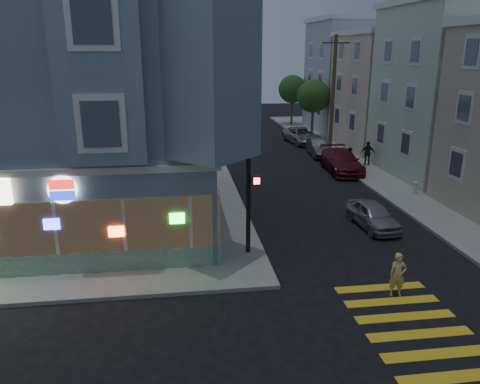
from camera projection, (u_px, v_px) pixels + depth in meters
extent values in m
plane|color=black|center=(197.00, 328.00, 14.10)|extent=(120.00, 120.00, 0.00)
cube|color=gray|center=(461.00, 150.00, 38.84)|extent=(24.00, 42.00, 0.15)
cube|color=gray|center=(56.00, 103.00, 22.10)|extent=(14.00, 14.00, 11.00)
cube|color=silver|center=(60.00, 137.00, 22.58)|extent=(14.30, 14.30, 0.25)
cube|color=#196B33|center=(26.00, 266.00, 16.91)|extent=(13.60, 0.12, 0.80)
cube|color=#382B1E|center=(20.00, 230.00, 16.50)|extent=(13.60, 0.10, 2.00)
cylinder|color=white|center=(62.00, 190.00, 16.21)|extent=(1.00, 0.12, 1.00)
cube|color=beige|center=(416.00, 92.00, 38.95)|extent=(12.00, 8.60, 9.00)
cube|color=#ABA5B6|center=(373.00, 77.00, 47.26)|extent=(12.00, 8.60, 10.50)
cylinder|color=#4C3826|center=(333.00, 94.00, 37.03)|extent=(0.30, 0.30, 9.00)
cube|color=#4C3826|center=(336.00, 43.00, 35.90)|extent=(2.20, 0.12, 0.12)
cylinder|color=#4C3826|center=(312.00, 120.00, 43.59)|extent=(0.24, 0.24, 3.20)
sphere|color=#1D4F1C|center=(313.00, 96.00, 42.95)|extent=(3.00, 3.00, 3.00)
cylinder|color=#4C3826|center=(292.00, 110.00, 51.17)|extent=(0.24, 0.24, 3.20)
sphere|color=#1D4F1C|center=(292.00, 89.00, 50.53)|extent=(3.00, 3.00, 3.00)
imported|color=tan|center=(398.00, 275.00, 15.77)|extent=(0.61, 0.45, 1.54)
imported|color=black|center=(349.00, 158.00, 32.14)|extent=(0.83, 0.71, 1.51)
imported|color=black|center=(368.00, 153.00, 33.16)|extent=(1.08, 0.72, 1.71)
imported|color=#96999D|center=(373.00, 215.00, 21.94)|extent=(1.66, 3.64, 1.21)
imported|color=#3C3F41|center=(319.00, 147.00, 36.84)|extent=(1.77, 4.19, 1.34)
imported|color=maroon|center=(342.00, 161.00, 31.89)|extent=(2.37, 5.27, 1.50)
imported|color=#92959B|center=(302.00, 135.00, 41.76)|extent=(2.93, 5.25, 1.39)
cylinder|color=black|center=(248.00, 186.00, 18.28)|extent=(0.18, 0.18, 5.58)
cube|color=black|center=(250.00, 132.00, 17.41)|extent=(0.41, 0.37, 1.17)
sphere|color=black|center=(251.00, 123.00, 17.13)|extent=(0.22, 0.22, 0.22)
sphere|color=black|center=(250.00, 133.00, 17.24)|extent=(0.22, 0.22, 0.22)
sphere|color=#19F23F|center=(250.00, 142.00, 17.35)|extent=(0.22, 0.22, 0.22)
cube|color=black|center=(256.00, 180.00, 18.04)|extent=(0.39, 0.28, 0.36)
cube|color=#FF2614|center=(257.00, 181.00, 17.92)|extent=(0.25, 0.02, 0.25)
cylinder|color=silver|center=(415.00, 189.00, 26.70)|extent=(0.23, 0.23, 0.57)
sphere|color=silver|center=(416.00, 183.00, 26.60)|extent=(0.25, 0.25, 0.25)
cylinder|color=silver|center=(415.00, 188.00, 26.69)|extent=(0.43, 0.11, 0.11)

